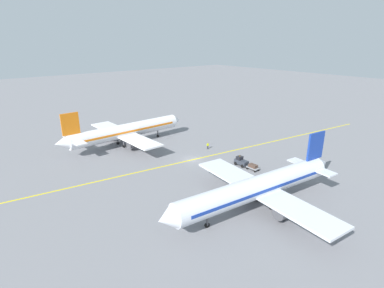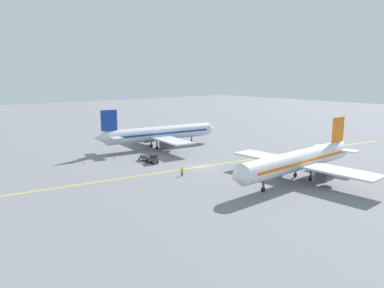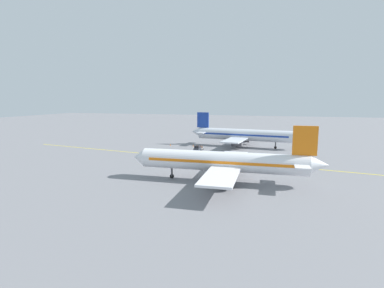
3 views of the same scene
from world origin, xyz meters
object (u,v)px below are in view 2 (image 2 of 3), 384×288
(airplane_at_gate, at_px, (159,134))
(traffic_cone_near_nose, at_px, (115,157))
(baggage_tug_dark, at_px, (152,159))
(traffic_cone_mid_apron, at_px, (84,162))
(airplane_adjacent_stand, at_px, (299,161))
(baggage_cart_trailing, at_px, (144,157))
(ground_crew_worker, at_px, (182,171))

(airplane_at_gate, xyz_separation_m, traffic_cone_near_nose, (4.00, -15.23, -3.43))
(baggage_tug_dark, bearing_deg, traffic_cone_mid_apron, -128.04)
(airplane_adjacent_stand, bearing_deg, baggage_tug_dark, -155.36)
(baggage_cart_trailing, height_order, ground_crew_worker, ground_crew_worker)
(baggage_tug_dark, bearing_deg, airplane_at_gate, 140.37)
(traffic_cone_near_nose, bearing_deg, airplane_at_gate, 104.73)
(baggage_cart_trailing, bearing_deg, baggage_tug_dark, 0.46)
(baggage_tug_dark, relative_size, ground_crew_worker, 1.79)
(airplane_adjacent_stand, height_order, traffic_cone_mid_apron, airplane_adjacent_stand)
(baggage_tug_dark, distance_m, traffic_cone_near_nose, 10.36)
(airplane_at_gate, bearing_deg, traffic_cone_near_nose, -75.27)
(airplane_adjacent_stand, relative_size, baggage_tug_dark, 11.78)
(airplane_adjacent_stand, height_order, ground_crew_worker, airplane_adjacent_stand)
(baggage_cart_trailing, bearing_deg, airplane_at_gate, 132.33)
(baggage_tug_dark, distance_m, baggage_cart_trailing, 3.30)
(airplane_at_gate, relative_size, traffic_cone_near_nose, 64.62)
(airplane_at_gate, xyz_separation_m, baggage_cart_trailing, (10.23, -11.23, -2.95))
(ground_crew_worker, bearing_deg, airplane_adjacent_stand, 42.01)
(airplane_adjacent_stand, distance_m, traffic_cone_near_nose, 41.47)
(ground_crew_worker, bearing_deg, baggage_cart_trailing, 175.01)
(traffic_cone_near_nose, bearing_deg, ground_crew_worker, 6.89)
(airplane_at_gate, bearing_deg, airplane_adjacent_stand, 2.35)
(airplane_at_gate, relative_size, baggage_cart_trailing, 13.61)
(airplane_adjacent_stand, distance_m, ground_crew_worker, 21.56)
(baggage_tug_dark, height_order, traffic_cone_mid_apron, baggage_tug_dark)
(airplane_adjacent_stand, xyz_separation_m, traffic_cone_mid_apron, (-37.24, -24.51, -3.43))
(airplane_at_gate, distance_m, airplane_adjacent_stand, 41.73)
(airplane_adjacent_stand, relative_size, traffic_cone_mid_apron, 64.52)
(traffic_cone_near_nose, relative_size, traffic_cone_mid_apron, 1.00)
(baggage_cart_trailing, bearing_deg, airplane_adjacent_stand, 22.36)
(baggage_tug_dark, bearing_deg, airplane_adjacent_stand, 24.64)
(baggage_tug_dark, relative_size, traffic_cone_mid_apron, 5.48)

